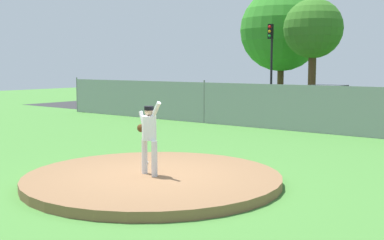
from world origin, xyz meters
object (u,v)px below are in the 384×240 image
(traffic_light_near, at_px, (271,51))
(parked_car_red, at_px, (256,101))
(baseball, at_px, (147,162))
(parked_car_teal, at_px, (323,104))
(pitcher_youth, at_px, (149,133))

(traffic_light_near, bearing_deg, parked_car_red, -69.94)
(baseball, height_order, parked_car_teal, parked_car_teal)
(baseball, xyz_separation_m, parked_car_teal, (-1.27, 13.66, 0.57))
(parked_car_red, bearing_deg, baseball, -69.92)
(baseball, relative_size, parked_car_teal, 0.02)
(pitcher_youth, relative_size, baseball, 22.35)
(baseball, distance_m, parked_car_red, 14.55)
(baseball, xyz_separation_m, parked_car_red, (-4.99, 13.66, 0.54))
(baseball, bearing_deg, traffic_light_near, 110.08)
(pitcher_youth, height_order, baseball, pitcher_youth)
(parked_car_teal, xyz_separation_m, parked_car_red, (-3.72, 0.00, -0.03))
(parked_car_teal, distance_m, traffic_light_near, 7.62)
(pitcher_youth, relative_size, parked_car_teal, 0.36)
(baseball, relative_size, parked_car_red, 0.02)
(parked_car_red, xyz_separation_m, traffic_light_near, (-1.70, 4.64, 2.72))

